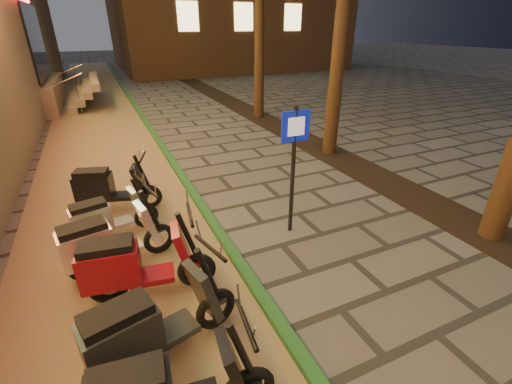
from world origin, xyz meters
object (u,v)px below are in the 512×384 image
scooter_9 (106,242)px  scooter_10 (105,217)px  pedestrian_sign (294,155)px  scooter_8 (132,265)px  scooter_7 (148,328)px  scooter_11 (107,187)px

scooter_9 → scooter_10: bearing=76.2°
pedestrian_sign → scooter_8: (-2.84, -0.63, -0.95)m
pedestrian_sign → scooter_9: size_ratio=1.35×
pedestrian_sign → scooter_8: 3.06m
scooter_7 → scooter_11: bearing=77.9°
scooter_7 → scooter_9: (-0.32, 1.96, -0.03)m
pedestrian_sign → scooter_11: size_ratio=1.40×
scooter_7 → scooter_10: bearing=81.2°
scooter_10 → scooter_11: (0.11, 1.17, 0.06)m
scooter_7 → scooter_10: 2.90m
pedestrian_sign → scooter_11: (-3.00, 2.25, -0.99)m
pedestrian_sign → scooter_7: (-2.81, -1.81, -0.95)m
scooter_10 → scooter_9: bearing=-104.2°
scooter_11 → scooter_9: bearing=-76.9°
scooter_8 → scooter_10: (-0.27, 1.71, -0.09)m
scooter_8 → scooter_10: size_ratio=1.21×
scooter_7 → scooter_11: 4.06m
scooter_7 → scooter_8: (-0.02, 1.18, -0.00)m
scooter_7 → scooter_9: size_ratio=1.05×
pedestrian_sign → scooter_8: size_ratio=1.29×
scooter_11 → scooter_7: bearing=-70.4°
scooter_8 → scooter_7: bearing=-80.1°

